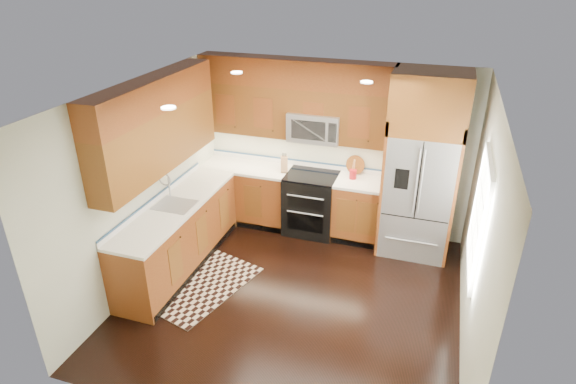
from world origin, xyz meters
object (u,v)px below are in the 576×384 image
(range, at_px, (311,203))
(knife_block, at_px, (284,164))
(utensil_crock, at_px, (353,172))
(rug, at_px, (203,285))
(refrigerator, at_px, (422,167))

(range, bearing_deg, knife_block, 176.20)
(knife_block, distance_m, utensil_crock, 1.04)
(utensil_crock, bearing_deg, rug, -129.38)
(range, xyz_separation_m, rug, (-0.95, -1.81, -0.46))
(range, distance_m, utensil_crock, 0.83)
(refrigerator, xyz_separation_m, utensil_crock, (-0.95, 0.12, -0.26))
(range, relative_size, utensil_crock, 3.17)
(knife_block, xyz_separation_m, utensil_crock, (1.04, 0.05, -0.02))
(range, bearing_deg, utensil_crock, 7.68)
(range, height_order, refrigerator, refrigerator)
(range, height_order, utensil_crock, utensil_crock)
(refrigerator, relative_size, knife_block, 8.99)
(rug, distance_m, knife_block, 2.18)
(rug, bearing_deg, utensil_crock, 66.33)
(refrigerator, bearing_deg, range, 178.60)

